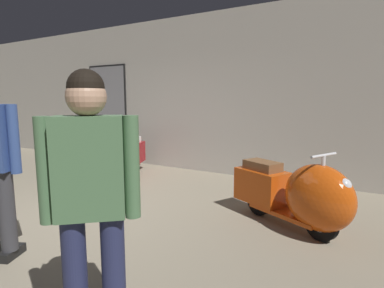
% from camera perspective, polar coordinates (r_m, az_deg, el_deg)
% --- Properties ---
extents(ground_plane, '(60.00, 60.00, 0.00)m').
position_cam_1_polar(ground_plane, '(4.47, -20.97, -12.24)').
color(ground_plane, gray).
extents(showroom_back_wall, '(18.00, 0.24, 3.24)m').
position_cam_1_polar(showroom_back_wall, '(6.70, 0.29, 9.05)').
color(showroom_back_wall, '#ADA89E').
rests_on(showroom_back_wall, ground).
extents(scooter_0, '(0.96, 1.63, 0.96)m').
position_cam_1_polar(scooter_0, '(6.10, -13.01, -2.22)').
color(scooter_0, black).
rests_on(scooter_0, ground).
extents(scooter_1, '(1.59, 1.08, 0.95)m').
position_cam_1_polar(scooter_1, '(3.81, 19.08, -8.80)').
color(scooter_1, black).
rests_on(scooter_1, ground).
extents(visitor_0, '(0.45, 0.43, 1.69)m').
position_cam_1_polar(visitor_0, '(1.93, -18.13, -8.59)').
color(visitor_0, black).
rests_on(visitor_0, ground).
extents(info_stanchion, '(0.37, 0.39, 0.96)m').
position_cam_1_polar(info_stanchion, '(5.42, -22.11, -4.39)').
color(info_stanchion, '#333338').
rests_on(info_stanchion, ground).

